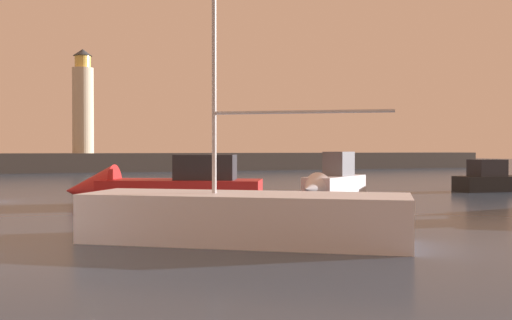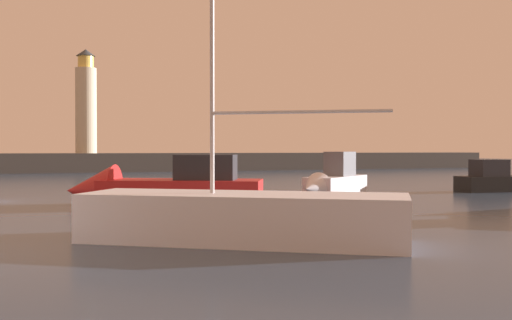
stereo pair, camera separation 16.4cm
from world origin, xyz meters
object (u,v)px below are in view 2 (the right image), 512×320
Objects in this scene: motorboat_1 at (154,189)px; motorboat_0 at (332,182)px; sailboat_moored at (243,216)px; motorboat_5 at (508,181)px; lighthouse at (86,104)px.

motorboat_0 is at bearing 9.40° from motorboat_1.
motorboat_0 is 15.43m from sailboat_moored.
motorboat_5 is 0.46× the size of sailboat_moored.
motorboat_0 is 0.43× the size of sailboat_moored.
lighthouse is 1.89× the size of motorboat_5.
motorboat_1 is at bearing -170.60° from motorboat_0.
motorboat_0 reaches higher than motorboat_5.
lighthouse reaches higher than motorboat_5.
sailboat_moored is (-9.04, -12.51, -0.07)m from motorboat_0.
lighthouse is 0.86× the size of sailboat_moored.
sailboat_moored is at bearing -87.94° from motorboat_1.
motorboat_1 is (-9.43, -1.56, -0.03)m from motorboat_0.
motorboat_5 is (21.10, 1.90, -0.10)m from motorboat_1.
motorboat_5 is (11.67, 0.34, -0.13)m from motorboat_0.
motorboat_0 is 0.64× the size of motorboat_1.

